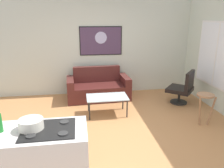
# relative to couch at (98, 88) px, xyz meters

# --- Properties ---
(ground) EXTENTS (6.40, 6.40, 0.04)m
(ground) POSITION_rel_couch_xyz_m (0.13, -1.91, -0.30)
(ground) COLOR #B87D4A
(back_wall) EXTENTS (6.40, 0.05, 2.80)m
(back_wall) POSITION_rel_couch_xyz_m (0.13, 0.51, 1.12)
(back_wall) COLOR beige
(back_wall) RESTS_ON ground
(couch) EXTENTS (1.70, 0.88, 0.84)m
(couch) POSITION_rel_couch_xyz_m (0.00, 0.00, 0.00)
(couch) COLOR #4D1F1C
(couch) RESTS_ON ground
(coffee_table) EXTENTS (0.93, 0.56, 0.43)m
(coffee_table) POSITION_rel_couch_xyz_m (0.11, -1.08, 0.11)
(coffee_table) COLOR silver
(coffee_table) RESTS_ON ground
(armchair) EXTENTS (0.83, 0.83, 0.87)m
(armchair) POSITION_rel_couch_xyz_m (2.10, -0.73, 0.14)
(armchair) COLOR black
(armchair) RESTS_ON ground
(bar_stool) EXTENTS (0.39, 0.38, 0.66)m
(bar_stool) POSITION_rel_couch_xyz_m (2.02, -1.87, 0.24)
(bar_stool) COLOR #9F704D
(bar_stool) RESTS_ON ground
(kitchen_counter) EXTENTS (1.36, 0.63, 0.94)m
(kitchen_counter) POSITION_rel_couch_xyz_m (-1.11, -3.37, 0.18)
(kitchen_counter) COLOR white
(kitchen_counter) RESTS_ON ground
(mixing_bowl) EXTENTS (0.28, 0.28, 0.13)m
(mixing_bowl) POSITION_rel_couch_xyz_m (-1.06, -3.33, 0.69)
(mixing_bowl) COLOR silver
(mixing_bowl) RESTS_ON kitchen_counter
(wall_painting) EXTENTS (1.19, 0.03, 0.80)m
(wall_painting) POSITION_rel_couch_xyz_m (0.14, 0.47, 1.23)
(wall_painting) COLOR black
(window) EXTENTS (0.03, 1.53, 1.54)m
(window) POSITION_rel_couch_xyz_m (2.71, -1.01, 1.02)
(window) COLOR silver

